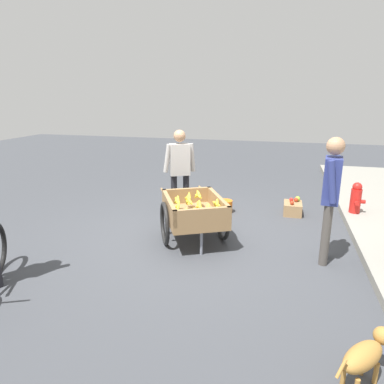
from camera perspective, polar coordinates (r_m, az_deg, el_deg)
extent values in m
plane|color=#3D3F44|center=(5.40, -0.21, -7.52)|extent=(24.00, 24.00, 0.00)
cube|color=#937047|center=(5.13, 0.32, -4.00)|extent=(1.34, 1.21, 0.10)
cube|color=#937047|center=(4.60, 1.73, -4.15)|extent=(0.42, 0.74, 0.24)
cube|color=#937047|center=(5.57, -0.83, -0.58)|extent=(0.42, 0.74, 0.24)
cube|color=#937047|center=(5.17, 4.34, -1.92)|extent=(1.01, 0.55, 0.24)
cube|color=#937047|center=(5.02, -3.81, -2.47)|extent=(1.01, 0.55, 0.24)
torus|color=black|center=(5.27, 5.01, -4.46)|extent=(0.60, 0.34, 0.64)
torus|color=black|center=(5.09, -4.54, -5.19)|extent=(0.60, 0.34, 0.64)
cylinder|color=gray|center=(5.16, 0.32, -4.84)|extent=(0.44, 0.80, 0.04)
cylinder|color=#937047|center=(5.93, 1.81, 0.23)|extent=(0.51, 0.28, 0.04)
cylinder|color=#937047|center=(5.81, -4.71, -0.14)|extent=(0.51, 0.28, 0.04)
cylinder|color=gray|center=(4.79, 1.55, -8.39)|extent=(0.04, 0.04, 0.35)
ellipsoid|color=gold|center=(4.79, -2.03, -4.33)|extent=(0.18, 0.08, 0.14)
ellipsoid|color=gold|center=(4.77, -1.93, -4.27)|extent=(0.17, 0.15, 0.07)
ellipsoid|color=gold|center=(4.75, -1.83, -4.21)|extent=(0.19, 0.11, 0.08)
ellipsoid|color=gold|center=(4.74, -1.73, -4.15)|extent=(0.18, 0.12, 0.14)
ellipsoid|color=gold|center=(5.36, 0.88, -0.64)|extent=(0.15, 0.16, 0.14)
ellipsoid|color=gold|center=(5.35, 0.98, -0.58)|extent=(0.16, 0.16, 0.08)
ellipsoid|color=gold|center=(5.33, 1.08, -0.52)|extent=(0.17, 0.14, 0.09)
ellipsoid|color=gold|center=(5.32, 1.18, -0.46)|extent=(0.16, 0.14, 0.14)
ellipsoid|color=gold|center=(5.18, -2.67, -1.63)|extent=(0.17, 0.12, 0.13)
ellipsoid|color=gold|center=(5.17, -2.60, -1.54)|extent=(0.19, 0.10, 0.11)
ellipsoid|color=gold|center=(5.16, -2.51, -1.48)|extent=(0.19, 0.09, 0.05)
ellipsoid|color=gold|center=(5.14, -2.42, -1.40)|extent=(0.17, 0.15, 0.09)
ellipsoid|color=gold|center=(5.13, -2.34, -1.32)|extent=(0.18, 0.09, 0.13)
ellipsoid|color=gold|center=(5.29, -0.81, -1.09)|extent=(0.17, 0.13, 0.14)
ellipsoid|color=gold|center=(5.28, -0.72, -1.02)|extent=(0.16, 0.17, 0.10)
ellipsoid|color=gold|center=(5.27, -0.64, -0.94)|extent=(0.18, 0.13, 0.05)
ellipsoid|color=gold|center=(5.25, -0.54, -0.88)|extent=(0.19, 0.10, 0.10)
ellipsoid|color=gold|center=(5.24, -0.46, -0.79)|extent=(0.18, 0.10, 0.14)
ellipsoid|color=gold|center=(5.12, 0.95, -2.43)|extent=(0.18, 0.12, 0.13)
ellipsoid|color=gold|center=(5.11, 1.03, -2.34)|extent=(0.19, 0.08, 0.09)
ellipsoid|color=gold|center=(5.10, 1.13, -2.27)|extent=(0.18, 0.11, 0.05)
ellipsoid|color=gold|center=(5.09, 1.23, -2.20)|extent=(0.17, 0.15, 0.11)
ellipsoid|color=gold|center=(5.08, 1.31, -2.11)|extent=(0.18, 0.10, 0.14)
ellipsoid|color=gold|center=(4.71, 2.45, -2.89)|extent=(0.17, 0.13, 0.14)
ellipsoid|color=gold|center=(4.70, 2.57, -2.82)|extent=(0.19, 0.11, 0.08)
ellipsoid|color=gold|center=(4.68, 2.69, -2.76)|extent=(0.19, 0.11, 0.09)
ellipsoid|color=gold|center=(4.67, 2.79, -2.68)|extent=(0.18, 0.10, 0.13)
ellipsoid|color=gold|center=(4.69, -1.45, -3.83)|extent=(0.16, 0.14, 0.14)
ellipsoid|color=gold|center=(4.68, -1.35, -3.75)|extent=(0.19, 0.07, 0.09)
ellipsoid|color=gold|center=(4.67, -1.26, -3.68)|extent=(0.18, 0.13, 0.05)
ellipsoid|color=gold|center=(4.65, -1.16, -3.60)|extent=(0.18, 0.14, 0.09)
ellipsoid|color=gold|center=(4.64, -1.05, -3.53)|extent=(0.17, 0.07, 0.15)
ellipsoid|color=gold|center=(4.74, 0.25, -3.68)|extent=(0.18, 0.12, 0.13)
ellipsoid|color=gold|center=(4.73, 0.34, -3.59)|extent=(0.19, 0.10, 0.11)
ellipsoid|color=gold|center=(4.72, 0.45, -3.52)|extent=(0.17, 0.15, 0.05)
ellipsoid|color=gold|center=(4.71, 0.55, -3.44)|extent=(0.18, 0.13, 0.09)
ellipsoid|color=gold|center=(4.70, 0.64, -3.35)|extent=(0.17, 0.15, 0.13)
ellipsoid|color=gold|center=(5.09, -2.62, -2.71)|extent=(0.18, 0.08, 0.15)
ellipsoid|color=gold|center=(5.07, -2.52, -2.67)|extent=(0.18, 0.13, 0.07)
ellipsoid|color=gold|center=(5.06, -2.43, -2.60)|extent=(0.19, 0.12, 0.08)
ellipsoid|color=gold|center=(5.04, -2.33, -2.54)|extent=(0.18, 0.07, 0.14)
ellipsoid|color=gold|center=(4.96, 3.83, -2.09)|extent=(0.18, 0.06, 0.14)
ellipsoid|color=gold|center=(4.94, 3.95, -2.03)|extent=(0.19, 0.11, 0.08)
ellipsoid|color=gold|center=(4.93, 4.06, -1.96)|extent=(0.16, 0.17, 0.08)
ellipsoid|color=gold|center=(4.92, 4.18, -1.90)|extent=(0.18, 0.08, 0.14)
ellipsoid|color=gold|center=(5.22, -0.76, -1.77)|extent=(0.18, 0.11, 0.14)
ellipsoid|color=gold|center=(5.22, -0.68, -1.68)|extent=(0.17, 0.15, 0.11)
ellipsoid|color=gold|center=(5.20, -0.59, -1.62)|extent=(0.17, 0.16, 0.05)
ellipsoid|color=gold|center=(5.19, -0.50, -1.55)|extent=(0.19, 0.08, 0.11)
ellipsoid|color=gold|center=(5.18, -0.42, -1.45)|extent=(0.16, 0.16, 0.12)
cylinder|color=black|center=(6.23, -0.97, -0.55)|extent=(0.11, 0.11, 0.77)
cylinder|color=black|center=(6.19, -2.97, -0.67)|extent=(0.11, 0.11, 0.77)
cube|color=#B7B2AD|center=(6.06, -2.03, 5.39)|extent=(0.33, 0.39, 0.55)
sphere|color=tan|center=(6.00, -2.07, 9.22)|extent=(0.21, 0.21, 0.21)
cylinder|color=#B7B2AD|center=(6.10, 0.02, 5.72)|extent=(0.08, 0.12, 0.50)
cylinder|color=#B7B2AD|center=(6.02, -4.10, 5.55)|extent=(0.08, 0.15, 0.50)
ellipsoid|color=#AD7A38|center=(3.10, 26.32, -23.17)|extent=(0.45, 0.42, 0.18)
sphere|color=#AD7A38|center=(3.26, 28.94, -20.04)|extent=(0.14, 0.14, 0.14)
cylinder|color=#AD7A38|center=(2.87, 23.39, -25.19)|extent=(0.10, 0.09, 0.12)
cylinder|color=#AD7A38|center=(3.32, 26.26, -24.17)|extent=(0.04, 0.04, 0.18)
cylinder|color=#AD7A38|center=(3.29, 28.05, -24.89)|extent=(0.04, 0.04, 0.18)
cylinder|color=#AD7A38|center=(3.13, 23.60, -26.52)|extent=(0.04, 0.04, 0.18)
cylinder|color=red|center=(6.74, 25.30, -1.82)|extent=(0.18, 0.18, 0.55)
sphere|color=red|center=(6.66, 25.61, 0.76)|extent=(0.16, 0.16, 0.16)
cylinder|color=red|center=(6.62, 25.51, -1.65)|extent=(0.10, 0.07, 0.07)
cylinder|color=red|center=(6.75, 26.27, -1.44)|extent=(0.07, 0.10, 0.07)
cylinder|color=orange|center=(6.52, 5.48, -2.36)|extent=(0.27, 0.27, 0.23)
cube|color=#99754C|center=(6.66, 16.26, -2.62)|extent=(0.44, 0.32, 0.22)
sphere|color=#B23319|center=(6.49, 16.17, -1.72)|extent=(0.07, 0.07, 0.07)
sphere|color=#99BF33|center=(6.73, 17.02, -1.07)|extent=(0.09, 0.09, 0.09)
sphere|color=#B23319|center=(6.69, 16.80, -1.22)|extent=(0.08, 0.08, 0.08)
sphere|color=red|center=(6.68, 16.07, -1.22)|extent=(0.07, 0.07, 0.07)
cylinder|color=#4C4742|center=(4.75, 21.20, -6.68)|extent=(0.11, 0.11, 0.82)
cylinder|color=#4C4742|center=(4.96, 21.26, -5.76)|extent=(0.11, 0.11, 0.82)
cube|color=navy|center=(4.65, 22.07, 1.79)|extent=(0.36, 0.24, 0.58)
sphere|color=tan|center=(4.58, 22.62, 7.01)|extent=(0.22, 0.22, 0.22)
cylinder|color=navy|center=(4.43, 22.09, 1.53)|extent=(0.08, 0.15, 0.53)
cylinder|color=navy|center=(4.86, 22.13, 2.70)|extent=(0.08, 0.17, 0.53)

